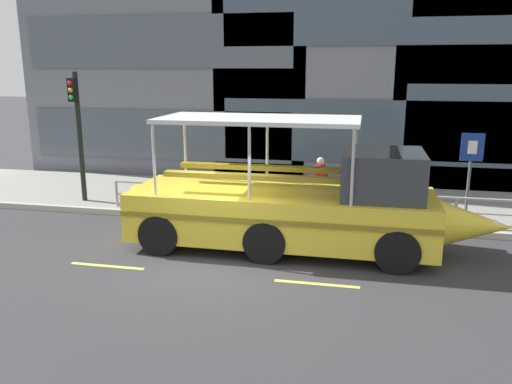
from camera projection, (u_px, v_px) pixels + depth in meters
ground_plane at (218, 261)px, 12.07m from camera, size 120.00×120.00×0.00m
sidewalk at (264, 199)px, 17.37m from camera, size 32.00×4.80×0.18m
curb_edge at (247, 220)px, 15.00m from camera, size 32.00×0.18×0.18m
lane_centreline at (207, 274)px, 11.29m from camera, size 25.80×0.12×0.01m
curb_guardrail at (309, 199)px, 14.81m from camera, size 12.16×0.09×0.84m
traffic_light_pole at (78, 124)px, 16.24m from camera, size 0.24×0.46×4.12m
parking_sign at (471, 163)px, 14.09m from camera, size 0.60×0.12×2.52m
duck_tour_boat at (302, 207)px, 12.65m from camera, size 9.28×2.53×3.26m
pedestrian_near_bow at (411, 184)px, 15.05m from camera, size 0.21×0.44×1.52m
pedestrian_mid_left at (320, 178)px, 15.54m from camera, size 0.46×0.24×1.63m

